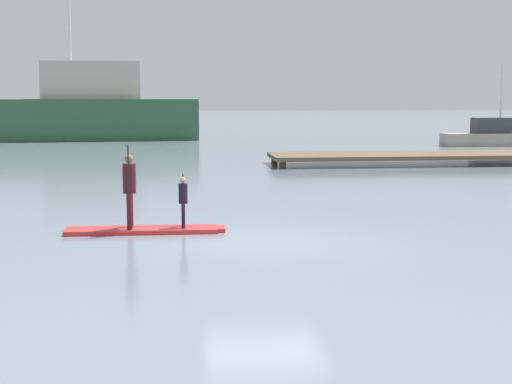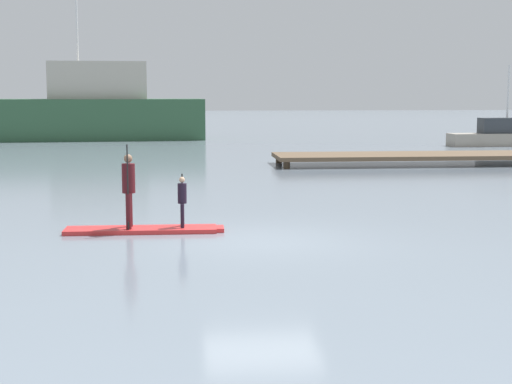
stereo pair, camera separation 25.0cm
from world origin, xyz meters
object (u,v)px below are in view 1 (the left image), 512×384
(fishing_boat_white_large, at_px, (85,111))
(paddler_adult, at_px, (129,186))
(paddleboard_near, at_px, (145,230))
(fishing_boat_green_midground, at_px, (492,136))
(paddler_child_solo, at_px, (183,199))

(fishing_boat_white_large, bearing_deg, paddler_adult, -82.20)
(paddleboard_near, bearing_deg, fishing_boat_green_midground, 53.30)
(fishing_boat_white_large, xyz_separation_m, fishing_boat_green_midground, (24.77, -8.56, -1.33))
(paddler_adult, distance_m, paddler_child_solo, 1.24)
(paddler_adult, xyz_separation_m, fishing_boat_white_large, (-4.79, 34.93, 0.87))
(paddler_adult, bearing_deg, paddleboard_near, 0.15)
(paddler_child_solo, distance_m, fishing_boat_white_large, 35.46)
(paddler_adult, distance_m, fishing_boat_white_large, 35.27)
(paddleboard_near, relative_size, paddler_child_solo, 2.98)
(fishing_boat_white_large, distance_m, fishing_boat_green_midground, 26.25)
(fishing_boat_white_large, bearing_deg, paddler_child_solo, -80.28)
(paddler_child_solo, xyz_separation_m, fishing_boat_white_large, (-5.98, 34.93, 1.18))
(paddleboard_near, xyz_separation_m, fishing_boat_white_large, (-5.12, 34.93, 1.88))
(fishing_boat_white_large, relative_size, fishing_boat_green_midground, 2.54)
(paddler_adult, height_order, paddler_child_solo, paddler_adult)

